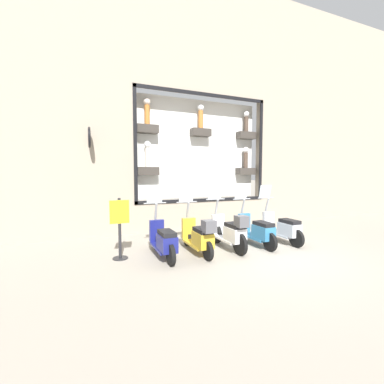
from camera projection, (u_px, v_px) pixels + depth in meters
The scene contains 8 objects.
ground_plane at pixel (261, 254), 6.49m from camera, with size 120.00×120.00×0.00m, color gray.
building_facade at pixel (202, 103), 9.47m from camera, with size 1.23×36.00×9.08m.
scooter_silver_0 at pixel (282, 228), 7.54m from camera, with size 1.80×0.60×1.66m.
scooter_teal_1 at pixel (257, 231), 7.20m from camera, with size 1.80×0.61×1.60m.
scooter_white_2 at pixel (230, 232), 6.80m from camera, with size 1.81×0.60×1.72m.
scooter_yellow_3 at pixel (199, 236), 6.44m from camera, with size 1.79×0.60×1.52m.
scooter_navy_4 at pixel (164, 241), 6.16m from camera, with size 1.80×0.61×1.57m.
shop_sign_post at pixel (120, 227), 6.07m from camera, with size 0.36×0.45×1.46m.
Camera 1 is at (-5.20, 4.05, 2.04)m, focal length 24.00 mm.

